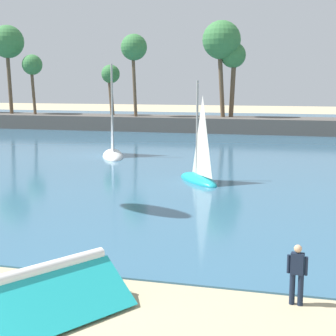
{
  "coord_description": "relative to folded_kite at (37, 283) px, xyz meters",
  "views": [
    {
      "loc": [
        7.85,
        -7.07,
        5.89
      ],
      "look_at": [
        2.49,
        12.9,
        2.56
      ],
      "focal_mm": 56.91,
      "sensor_mm": 36.0,
      "label": 1
    }
  ],
  "objects": [
    {
      "name": "sea",
      "position": [
        -1.32,
        47.18,
        -0.85
      ],
      "size": [
        220.0,
        88.46,
        0.06
      ],
      "primitive_type": "cube",
      "color": "#33607F",
      "rests_on": "ground"
    },
    {
      "name": "palm_headland",
      "position": [
        -3.22,
        51.44,
        2.94
      ],
      "size": [
        86.31,
        6.07,
        13.22
      ],
      "color": "#514C47",
      "rests_on": "ground"
    },
    {
      "name": "folded_kite",
      "position": [
        0.0,
        0.0,
        0.0
      ],
      "size": [
        4.62,
        5.14,
        1.28
      ],
      "color": "#1EADB2",
      "rests_on": "ground"
    },
    {
      "name": "person_at_waterline",
      "position": [
        6.34,
        2.4,
        0.01
      ],
      "size": [
        0.55,
        0.24,
        1.67
      ],
      "color": "#141E33",
      "rests_on": "ground"
    },
    {
      "name": "sailboat_mid_bay",
      "position": [
        0.23,
        19.02,
        -0.25
      ],
      "size": [
        3.65,
        4.34,
        6.39
      ],
      "color": "teal",
      "rests_on": "sea"
    },
    {
      "name": "sailboat_toward_headland",
      "position": [
        -8.61,
        27.89,
        -0.12
      ],
      "size": [
        3.55,
        5.57,
        7.77
      ],
      "color": "white",
      "rests_on": "sea"
    }
  ]
}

